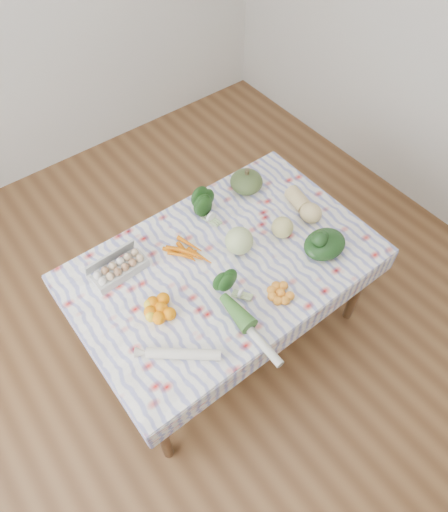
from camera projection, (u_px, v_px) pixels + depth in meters
The scene contains 16 objects.
ground at pixel (224, 328), 3.11m from camera, with size 4.50×4.50×0.00m, color brown.
dining_table at pixel (224, 271), 2.57m from camera, with size 1.60×1.00×0.75m.
tablecloth at pixel (224, 263), 2.50m from camera, with size 1.66×1.06×0.01m, color white.
egg_carton at pixel (120, 270), 2.42m from camera, with size 0.30×0.12×0.08m, color #B8B9B3.
carrot_bunch at pixel (187, 254), 2.51m from camera, with size 0.22×0.20×0.04m, color orange.
kale_bunch at pixel (205, 209), 2.64m from camera, with size 0.16×0.14×0.14m, color #173B12.
kabocha_squash at pixel (246, 182), 2.79m from camera, with size 0.20×0.20×0.13m, color #43562A.
cabbage at pixel (239, 241), 2.49m from camera, with size 0.16×0.16×0.16m, color #B5C981.
butternut_squash at pixel (304, 204), 2.68m from camera, with size 0.12×0.27×0.12m, color #DBBE7A.
orange_cluster at pixel (161, 308), 2.28m from camera, with size 0.22×0.22×0.07m, color orange.
broccoli at pixel (232, 288), 2.34m from camera, with size 0.14×0.14×0.10m, color #1A4815.
mandarin_cluster at pixel (281, 293), 2.35m from camera, with size 0.17×0.17×0.05m, color orange.
grapefruit at pixel (282, 227), 2.57m from camera, with size 0.12×0.12×0.12m, color #CEC573.
spinach_bag at pixel (325, 244), 2.50m from camera, with size 0.25×0.20×0.11m, color black.
daikon at pixel (183, 354), 2.14m from camera, with size 0.05×0.05×0.37m, color white.
leek at pixel (251, 331), 2.22m from camera, with size 0.05×0.05×0.44m, color beige.
Camera 1 is at (-0.90, -1.17, 2.78)m, focal length 32.00 mm.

